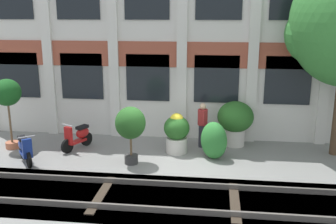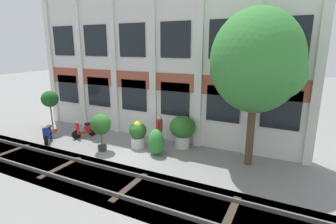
% 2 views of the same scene
% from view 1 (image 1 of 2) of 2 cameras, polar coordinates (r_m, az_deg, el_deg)
% --- Properties ---
extents(ground_plane, '(80.00, 80.00, 0.00)m').
position_cam_1_polar(ground_plane, '(12.25, 0.83, -7.66)').
color(ground_plane, gray).
extents(apartment_facade, '(15.20, 0.64, 8.20)m').
position_cam_1_polar(apartment_facade, '(14.21, 2.17, 12.37)').
color(apartment_facade, silver).
rests_on(apartment_facade, ground).
extents(rail_tracks, '(22.84, 2.80, 0.43)m').
position_cam_1_polar(rail_tracks, '(10.28, -0.55, -13.09)').
color(rail_tracks, '#4C473F').
rests_on(rail_tracks, ground).
extents(potted_plant_glazed_jar, '(0.85, 0.85, 1.36)m').
position_cam_1_polar(potted_plant_glazed_jar, '(13.02, 1.27, -2.88)').
color(potted_plant_glazed_jar, beige).
rests_on(potted_plant_glazed_jar, ground).
extents(potted_plant_terracotta_small, '(0.93, 0.93, 1.81)m').
position_cam_1_polar(potted_plant_terracotta_small, '(11.99, -5.48, -1.87)').
color(potted_plant_terracotta_small, '#333333').
rests_on(potted_plant_terracotta_small, ground).
extents(potted_plant_low_pan, '(0.93, 0.93, 2.42)m').
position_cam_1_polar(potted_plant_low_pan, '(14.20, -22.30, 2.22)').
color(potted_plant_low_pan, '#B76647').
rests_on(potted_plant_low_pan, ground).
extents(potted_plant_ribbed_drum, '(1.25, 1.25, 1.58)m').
position_cam_1_polar(potted_plant_ribbed_drum, '(13.85, 9.75, -1.11)').
color(potted_plant_ribbed_drum, beige).
rests_on(potted_plant_ribbed_drum, ground).
extents(scooter_near_curb, '(0.93, 1.14, 0.98)m').
position_cam_1_polar(scooter_near_curb, '(13.09, -20.11, -5.04)').
color(scooter_near_curb, black).
rests_on(scooter_near_curb, ground).
extents(scooter_second_parked, '(0.77, 1.28, 0.98)m').
position_cam_1_polar(scooter_second_parked, '(13.81, -12.88, -3.48)').
color(scooter_second_parked, black).
rests_on(scooter_second_parked, ground).
extents(resident_by_doorway, '(0.34, 0.52, 1.56)m').
position_cam_1_polar(resident_by_doorway, '(13.57, 5.03, -1.71)').
color(resident_by_doorway, '#282833').
rests_on(resident_by_doorway, ground).
extents(topiary_hedge, '(1.16, 1.13, 1.21)m').
position_cam_1_polar(topiary_hedge, '(12.63, 6.67, -4.11)').
color(topiary_hedge, '#2D7A33').
rests_on(topiary_hedge, ground).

